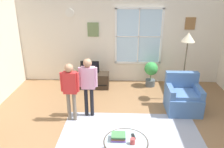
# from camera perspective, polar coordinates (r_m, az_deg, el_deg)

# --- Properties ---
(ground_plane) EXTENTS (6.53, 6.11, 0.02)m
(ground_plane) POSITION_cam_1_polar(r_m,az_deg,el_deg) (4.56, 1.69, -15.49)
(ground_plane) COLOR olive
(back_wall) EXTENTS (5.93, 0.17, 2.83)m
(back_wall) POSITION_cam_1_polar(r_m,az_deg,el_deg) (6.59, 2.25, 9.88)
(back_wall) COLOR beige
(back_wall) RESTS_ON ground_plane
(area_rug) EXTENTS (2.78, 2.13, 0.01)m
(area_rug) POSITION_cam_1_polar(r_m,az_deg,el_deg) (4.36, 4.93, -17.33)
(area_rug) COLOR #999EAD
(area_rug) RESTS_ON ground_plane
(tv_stand) EXTENTS (1.08, 0.43, 0.43)m
(tv_stand) POSITION_cam_1_polar(r_m,az_deg,el_deg) (6.45, -5.59, -1.61)
(tv_stand) COLOR #2D2319
(tv_stand) RESTS_ON ground_plane
(television) EXTENTS (0.52, 0.08, 0.36)m
(television) POSITION_cam_1_polar(r_m,az_deg,el_deg) (6.30, -5.72, 1.80)
(television) COLOR #4C4C4C
(television) RESTS_ON tv_stand
(armchair) EXTENTS (0.76, 0.74, 0.87)m
(armchair) POSITION_cam_1_polar(r_m,az_deg,el_deg) (5.46, 17.71, -5.78)
(armchair) COLOR #476B9E
(armchair) RESTS_ON ground_plane
(coffee_table) EXTENTS (0.73, 0.73, 0.41)m
(coffee_table) POSITION_cam_1_polar(r_m,az_deg,el_deg) (3.77, 3.56, -17.19)
(coffee_table) COLOR #99B2B7
(coffee_table) RESTS_ON ground_plane
(book_stack) EXTENTS (0.24, 0.18, 0.10)m
(book_stack) POSITION_cam_1_polar(r_m,az_deg,el_deg) (3.76, 1.61, -15.80)
(book_stack) COLOR #7951BB
(book_stack) RESTS_ON coffee_table
(cup) EXTENTS (0.08, 0.08, 0.10)m
(cup) POSITION_cam_1_polar(r_m,az_deg,el_deg) (3.69, 5.33, -16.80)
(cup) COLOR #BF3F3F
(cup) RESTS_ON coffee_table
(remote_near_books) EXTENTS (0.07, 0.15, 0.02)m
(remote_near_books) POSITION_cam_1_polar(r_m,az_deg,el_deg) (3.85, 5.54, -15.67)
(remote_near_books) COLOR black
(remote_near_books) RESTS_ON coffee_table
(person_pink_shirt) EXTENTS (0.41, 0.18, 1.35)m
(person_pink_shirt) POSITION_cam_1_polar(r_m,az_deg,el_deg) (4.79, -6.13, -1.84)
(person_pink_shirt) COLOR black
(person_pink_shirt) RESTS_ON ground_plane
(person_red_shirt) EXTENTS (0.39, 0.18, 1.30)m
(person_red_shirt) POSITION_cam_1_polar(r_m,az_deg,el_deg) (4.69, -10.70, -3.05)
(person_red_shirt) COLOR #726656
(person_red_shirt) RESTS_ON ground_plane
(potted_plant_by_window) EXTENTS (0.39, 0.39, 0.73)m
(potted_plant_by_window) POSITION_cam_1_polar(r_m,az_deg,el_deg) (6.52, 9.98, 0.63)
(potted_plant_by_window) COLOR #4C565B
(potted_plant_by_window) RESTS_ON ground_plane
(floor_lamp) EXTENTS (0.32, 0.32, 1.74)m
(floor_lamp) POSITION_cam_1_polar(r_m,az_deg,el_deg) (5.63, 18.81, 7.24)
(floor_lamp) COLOR black
(floor_lamp) RESTS_ON ground_plane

